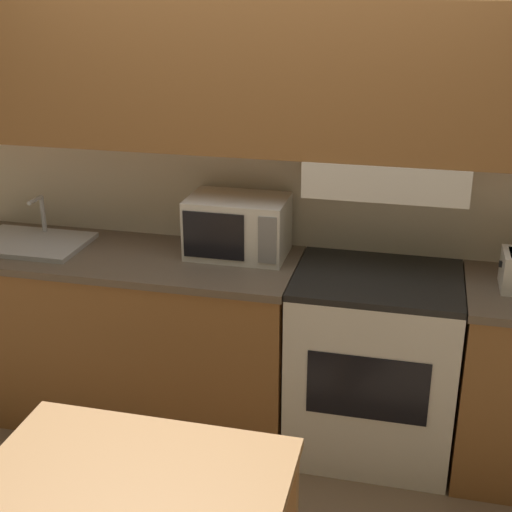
{
  "coord_description": "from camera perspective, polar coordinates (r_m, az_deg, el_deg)",
  "views": [
    {
      "loc": [
        0.7,
        -3.29,
        2.17
      ],
      "look_at": [
        0.05,
        -0.55,
        1.05
      ],
      "focal_mm": 50.0,
      "sensor_mm": 36.0,
      "label": 1
    }
  ],
  "objects": [
    {
      "name": "ground_plane",
      "position": [
        4.01,
        1.16,
        -11.18
      ],
      "size": [
        16.0,
        16.0,
        0.0
      ],
      "primitive_type": "plane",
      "color": "#7F664C"
    },
    {
      "name": "sink_basin",
      "position": [
        3.74,
        -17.59,
        1.05
      ],
      "size": [
        0.56,
        0.39,
        0.22
      ],
      "color": "#B7BABF",
      "rests_on": "lower_counter_main"
    },
    {
      "name": "lower_counter_main",
      "position": [
        3.72,
        -10.38,
        -6.26
      ],
      "size": [
        1.74,
        0.63,
        0.9
      ],
      "color": "#936033",
      "rests_on": "ground_plane"
    },
    {
      "name": "stove_range",
      "position": [
        3.45,
        9.28,
        -8.52
      ],
      "size": [
        0.75,
        0.61,
        0.9
      ],
      "color": "white",
      "rests_on": "ground_plane"
    },
    {
      "name": "wall_back",
      "position": [
        3.37,
        1.36,
        10.12
      ],
      "size": [
        5.51,
        0.38,
        2.55
      ],
      "color": "silver",
      "rests_on": "ground_plane"
    },
    {
      "name": "microwave",
      "position": [
        3.41,
        -1.46,
        2.38
      ],
      "size": [
        0.47,
        0.32,
        0.29
      ],
      "color": "white",
      "rests_on": "lower_counter_main"
    }
  ]
}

